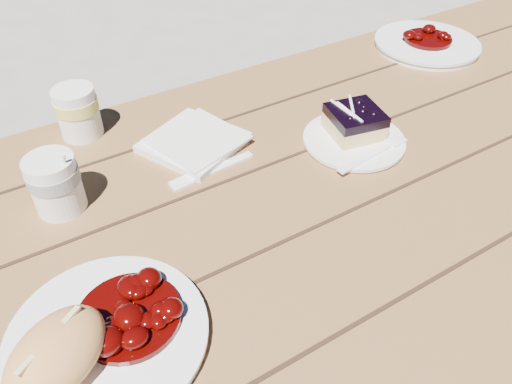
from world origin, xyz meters
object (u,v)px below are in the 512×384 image
main_plate (108,337)px  second_cup (78,112)px  dessert_plate (354,141)px  picnic_table (287,261)px  bread_roll (56,354)px  coffee_cup (56,184)px  second_plate (427,44)px  blueberry_cake (355,122)px

main_plate → second_cup: second_cup is taller
dessert_plate → second_cup: 0.49m
main_plate → dessert_plate: (0.51, 0.16, -0.00)m
picnic_table → bread_roll: size_ratio=16.00×
dessert_plate → main_plate: bearing=-162.5°
bread_roll → dessert_plate: 0.59m
coffee_cup → second_cup: same height
picnic_table → coffee_cup: coffee_cup is taller
main_plate → second_plate: (0.90, 0.37, 0.00)m
main_plate → dessert_plate: main_plate is taller
main_plate → blueberry_cake: (0.52, 0.17, 0.03)m
picnic_table → second_cup: 0.46m
main_plate → bread_roll: (-0.05, -0.02, 0.04)m
main_plate → bread_roll: 0.07m
dessert_plate → coffee_cup: (-0.49, 0.10, 0.04)m
blueberry_cake → second_plate: size_ratio=0.44×
main_plate → dessert_plate: 0.53m
picnic_table → second_plate: 0.65m
blueberry_cake → second_cup: second_cup is taller
picnic_table → blueberry_cake: (0.18, 0.07, 0.20)m
picnic_table → second_cup: (-0.23, 0.34, 0.21)m
second_cup → dessert_plate: bearing=-34.9°
bread_roll → second_cup: 0.49m
main_plate → second_cup: bearing=76.9°
second_plate → second_cup: 0.80m
coffee_cup → picnic_table: bearing=-26.5°
second_plate → bread_roll: bearing=-157.8°
bread_roll → dessert_plate: size_ratio=0.72×
bread_roll → main_plate: bearing=20.0°
coffee_cup → second_plate: size_ratio=0.39×
coffee_cup → second_cup: size_ratio=1.00×
blueberry_cake → picnic_table: bearing=-147.6°
bread_roll → second_cup: second_cup is taller
picnic_table → second_cup: size_ratio=21.80×
bread_roll → picnic_table: bearing=17.9°
bread_roll → coffee_cup: coffee_cup is taller
second_cup → coffee_cup: bearing=-115.7°
bread_roll → coffee_cup: size_ratio=1.36×
main_plate → second_plate: same height
picnic_table → dessert_plate: dessert_plate is taller
second_plate → blueberry_cake: bearing=-153.1°
picnic_table → coffee_cup: bearing=153.5°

